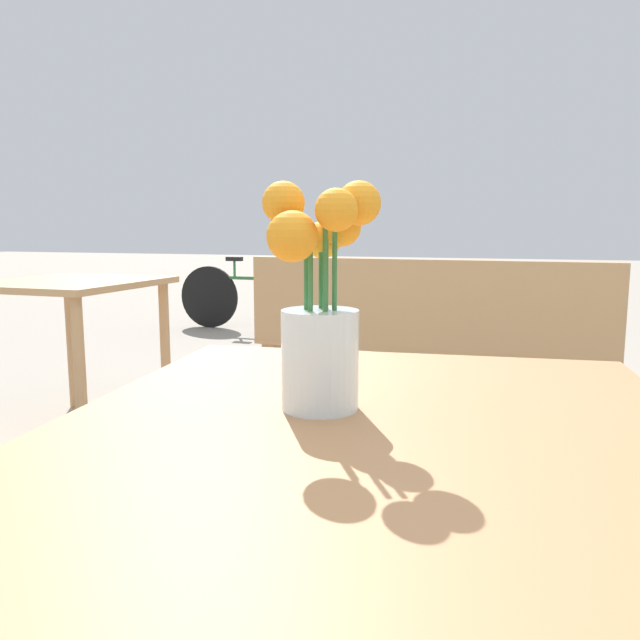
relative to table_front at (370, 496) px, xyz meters
name	(u,v)px	position (x,y,z in m)	size (l,w,h in m)	color
table_front	(370,496)	(0.00, 0.00, 0.00)	(0.93, 1.06, 0.73)	#9E7047
flower_vase	(320,317)	(-0.09, 0.06, 0.23)	(0.17, 0.16, 0.32)	silver
bench_middle	(425,343)	(-0.21, 2.06, -0.17)	(1.64, 0.42, 0.85)	tan
table_back	(72,307)	(-1.85, 1.69, -0.02)	(0.73, 0.78, 0.74)	tan
bicycle	(250,297)	(-2.28, 4.76, -0.31)	(1.49, 0.44, 0.71)	black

